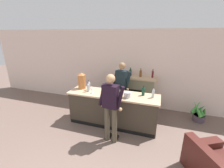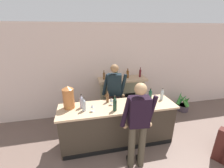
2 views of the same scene
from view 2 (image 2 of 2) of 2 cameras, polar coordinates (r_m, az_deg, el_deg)
wall_back_panel at (r=4.57m, az=-1.17°, el=5.00°), size 12.00×0.07×2.75m
bar_counter at (r=3.61m, az=2.18°, el=-15.01°), size 2.61×0.72×0.98m
fireplace_stone at (r=4.67m, az=3.72°, el=-4.61°), size 1.42×0.52×1.50m
potted_plant_corner at (r=5.53m, az=25.45°, el=-6.67°), size 0.48×0.56×0.66m
person_customer at (r=2.81m, az=9.94°, el=-14.76°), size 0.66×0.33×1.75m
person_bartender at (r=3.97m, az=0.89°, el=-3.57°), size 0.65×0.37×1.75m
copper_dispenser at (r=3.28m, az=-16.27°, el=-4.79°), size 0.24×0.28×0.50m
ice_bucket_steel at (r=3.34m, az=10.47°, el=-7.19°), size 0.19×0.19×0.16m
wine_bottle_riesling_slim at (r=3.15m, az=-10.66°, el=-7.78°), size 0.08×0.08×0.30m
wine_bottle_cabernet_heavy at (r=3.44m, az=-1.73°, el=-5.03°), size 0.06×0.06×0.29m
wine_bottle_rose_blush at (r=3.70m, az=14.33°, el=-3.86°), size 0.08×0.08×0.28m
wine_bottle_port_short at (r=3.10m, az=1.08°, el=-7.61°), size 0.08×0.08×0.33m
wine_bottle_merlot_tall at (r=3.28m, az=-11.50°, el=-6.63°), size 0.08×0.08×0.31m
wine_bottle_burgundy_dark at (r=3.76m, az=18.50°, el=-3.85°), size 0.07×0.07×0.29m
wine_glass_back_row at (r=3.33m, az=-0.22°, el=-6.14°), size 0.08×0.08×0.16m
wine_glass_front_right at (r=3.11m, az=-7.52°, el=-8.44°), size 0.08×0.08×0.16m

